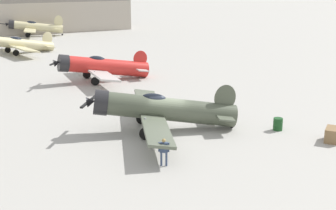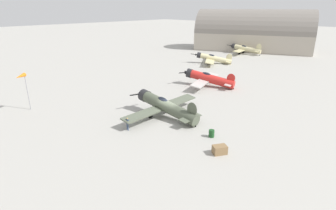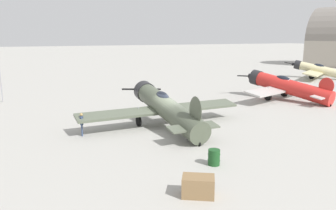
% 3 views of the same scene
% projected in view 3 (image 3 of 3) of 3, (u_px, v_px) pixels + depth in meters
% --- Properties ---
extents(ground_plane, '(400.00, 400.00, 0.00)m').
position_uv_depth(ground_plane, '(168.00, 129.00, 25.08)').
color(ground_plane, '#A8A59E').
extents(airplane_foreground, '(10.51, 13.01, 3.19)m').
position_uv_depth(airplane_foreground, '(165.00, 107.00, 25.21)').
color(airplane_foreground, '#4C5442').
rests_on(airplane_foreground, ground_plane).
extents(airplane_mid_apron, '(9.50, 10.96, 2.96)m').
position_uv_depth(airplane_mid_apron, '(286.00, 86.00, 35.87)').
color(airplane_mid_apron, red).
rests_on(airplane_mid_apron, ground_plane).
extents(airplane_far_line, '(9.24, 11.18, 3.00)m').
position_uv_depth(airplane_far_line, '(321.00, 70.00, 53.72)').
color(airplane_far_line, beige).
rests_on(airplane_far_line, ground_plane).
extents(ground_crew_mechanic, '(0.62, 0.29, 1.60)m').
position_uv_depth(ground_crew_mechanic, '(82.00, 122.00, 23.15)').
color(ground_crew_mechanic, '#384766').
rests_on(ground_crew_mechanic, ground_plane).
extents(equipment_crate, '(1.48, 1.65, 0.89)m').
position_uv_depth(equipment_crate, '(198.00, 186.00, 14.53)').
color(equipment_crate, olive).
rests_on(equipment_crate, ground_plane).
extents(fuel_drum, '(0.67, 0.67, 0.86)m').
position_uv_depth(fuel_drum, '(214.00, 157.00, 18.02)').
color(fuel_drum, '#19471E').
rests_on(fuel_drum, ground_plane).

